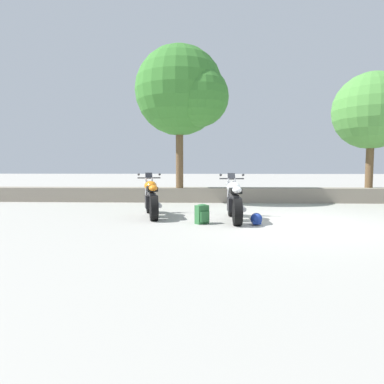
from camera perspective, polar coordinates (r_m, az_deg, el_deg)
The scene contains 8 objects.
ground_plane at distance 8.19m, azimuth 16.74°, elevation -5.23°, with size 120.00×120.00×0.00m, color #A3A099.
stone_wall at distance 12.83m, azimuth 11.52°, elevation -0.50°, with size 36.00×0.80×0.55m, color gray.
motorcycle_orange_near_left at distance 8.94m, azimuth -7.12°, elevation -1.15°, with size 0.86×2.03×1.18m.
motorcycle_white_centre at distance 8.28m, azimuth 7.34°, elevation -1.59°, with size 0.67×2.06×1.18m.
rider_backpack at distance 7.74m, azimuth 1.76°, elevation -3.77°, with size 0.35×0.35×0.47m.
rider_helmet at distance 7.73m, azimuth 11.16°, elevation -4.65°, with size 0.28×0.28×0.28m.
leafy_tree_far_left at distance 12.63m, azimuth -1.51°, elevation 16.96°, with size 3.46×3.29×5.27m.
leafy_tree_mid_left at distance 14.44m, azimuth 29.48°, elevation 12.01°, with size 3.02×2.87×4.36m.
Camera 1 is at (-2.00, -7.83, 1.33)m, focal length 30.61 mm.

